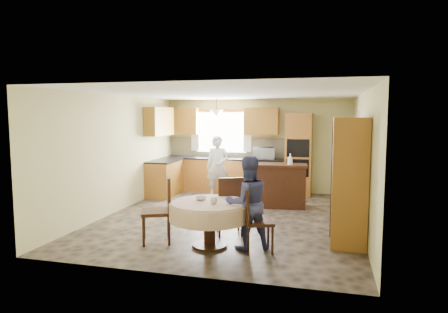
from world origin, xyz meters
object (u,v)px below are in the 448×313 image
at_px(person_dining, 248,203).
at_px(sideboard, 278,187).
at_px(chair_left, 161,206).
at_px(person_sink, 218,167).
at_px(cupboard, 349,180).
at_px(chair_right, 254,217).
at_px(dining_table, 210,212).
at_px(oven_tower, 299,155).
at_px(chair_back, 230,203).

bearing_deg(person_dining, sideboard, -120.37).
xyz_separation_m(chair_left, person_sink, (-0.05, 3.60, 0.18)).
height_order(cupboard, chair_right, cupboard).
xyz_separation_m(sideboard, dining_table, (-0.70, -3.00, 0.10)).
distance_m(oven_tower, chair_right, 4.58).
bearing_deg(chair_right, dining_table, 68.38).
relative_size(cupboard, chair_left, 1.88).
height_order(oven_tower, chair_right, oven_tower).
bearing_deg(cupboard, dining_table, -159.05).
bearing_deg(chair_left, dining_table, 64.08).
bearing_deg(person_dining, chair_back, -82.85).
bearing_deg(sideboard, person_dining, -97.42).
bearing_deg(person_sink, person_dining, -80.46).
relative_size(cupboard, person_dining, 1.40).
bearing_deg(oven_tower, sideboard, -103.12).
relative_size(oven_tower, cupboard, 1.04).
relative_size(chair_back, person_dining, 0.71).
distance_m(chair_back, chair_right, 0.88).
bearing_deg(sideboard, dining_table, -108.58).
height_order(chair_left, person_sink, person_sink).
relative_size(cupboard, chair_back, 1.98).
height_order(sideboard, cupboard, cupboard).
xyz_separation_m(oven_tower, chair_back, (-0.88, -3.84, -0.49)).
relative_size(sideboard, person_sink, 0.82).
height_order(chair_back, person_dining, person_dining).
bearing_deg(dining_table, chair_back, 75.28).
bearing_deg(sideboard, chair_right, -95.19).
bearing_deg(dining_table, oven_tower, 76.84).
relative_size(oven_tower, person_dining, 1.46).
height_order(chair_back, person_sink, person_sink).
bearing_deg(dining_table, person_sink, 103.60).
relative_size(chair_left, chair_back, 1.05).
bearing_deg(sideboard, chair_back, -108.14).
height_order(dining_table, chair_left, chair_left).
xyz_separation_m(chair_left, chair_right, (1.54, -0.06, -0.06)).
bearing_deg(chair_left, sideboard, 128.34).
distance_m(chair_right, person_sink, 4.00).
xyz_separation_m(dining_table, person_dining, (0.60, 0.06, 0.17)).
xyz_separation_m(cupboard, chair_right, (-1.41, -0.85, -0.48)).
distance_m(oven_tower, sideboard, 1.65).
relative_size(cupboard, chair_right, 2.09).
bearing_deg(sideboard, oven_tower, 71.48).
distance_m(sideboard, cupboard, 2.66).
bearing_deg(chair_right, person_dining, 31.62).
xyz_separation_m(chair_back, person_dining, (0.43, -0.60, 0.16)).
xyz_separation_m(chair_left, person_dining, (1.42, 0.04, 0.13)).
height_order(chair_right, person_dining, person_dining).
bearing_deg(dining_table, sideboard, 76.82).
xyz_separation_m(oven_tower, cupboard, (1.07, -3.68, -0.04)).
bearing_deg(person_sink, chair_left, -102.10).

